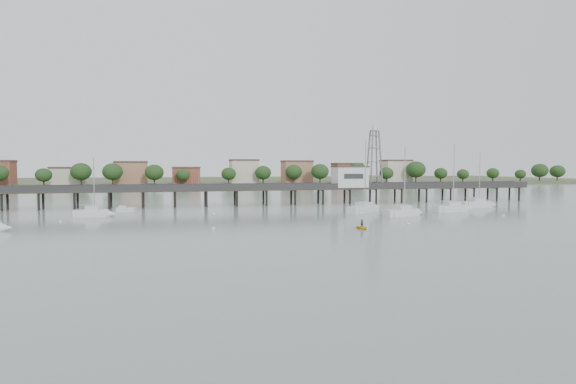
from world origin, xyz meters
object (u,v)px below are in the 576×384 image
pier (250,189)px  sailboat_f (408,212)px  sailboat_e (482,204)px  yellow_dinghy (362,229)px  sailboat_d (457,208)px  white_tender (126,210)px  sailboat_b (98,213)px  lattice_tower (374,159)px  sailboat_c (368,209)px

pier → sailboat_f: bearing=-52.3°
sailboat_f → sailboat_e: bearing=11.9°
pier → yellow_dinghy: (8.41, -46.76, -3.79)m
sailboat_d → sailboat_f: bearing=-167.0°
sailboat_f → white_tender: bearing=141.7°
pier → white_tender: bearing=-160.0°
sailboat_d → yellow_dinghy: sailboat_d is taller
sailboat_b → white_tender: size_ratio=2.88×
pier → sailboat_b: size_ratio=13.33×
lattice_tower → sailboat_c: (-11.23, -22.02, -10.47)m
pier → sailboat_f: sailboat_f is taller
pier → yellow_dinghy: size_ratio=54.84×
sailboat_b → sailboat_d: 70.12m
lattice_tower → sailboat_c: bearing=-117.0°
sailboat_b → white_tender: bearing=69.5°
sailboat_c → sailboat_e: bearing=-25.8°
pier → lattice_tower: lattice_tower is taller
sailboat_c → white_tender: sailboat_c is taller
sailboat_d → sailboat_f: size_ratio=1.06×
sailboat_e → sailboat_f: bearing=-152.1°
sailboat_c → sailboat_b: (-51.66, 3.03, 0.02)m
sailboat_d → yellow_dinghy: 36.87m
lattice_tower → sailboat_d: (6.94, -25.37, -10.46)m
sailboat_e → sailboat_d: bearing=-146.4°
white_tender → yellow_dinghy: (35.70, -36.84, -0.44)m
sailboat_c → sailboat_f: sailboat_c is taller
sailboat_b → sailboat_f: size_ratio=0.83×
sailboat_f → yellow_dinghy: bearing=-151.3°
sailboat_d → sailboat_c: bearing=159.9°
lattice_tower → sailboat_b: size_ratio=1.38×
sailboat_b → sailboat_d: (69.82, -6.39, -0.02)m
sailboat_b → yellow_dinghy: bearing=-31.1°
pier → sailboat_f: 39.67m
lattice_tower → sailboat_b: 66.52m
sailboat_e → white_tender: 77.58m
lattice_tower → yellow_dinghy: 53.32m
sailboat_b → sailboat_e: 81.28m
sailboat_f → sailboat_b: bearing=151.8°
sailboat_b → sailboat_d: bearing=-1.4°
sailboat_c → sailboat_d: sailboat_c is taller
lattice_tower → sailboat_f: lattice_tower is taller
lattice_tower → white_tender: 60.57m
sailboat_f → white_tender: (-51.45, 21.38, -0.20)m
sailboat_b → sailboat_f: sailboat_f is taller
sailboat_d → yellow_dinghy: bearing=-154.2°
sailboat_e → yellow_dinghy: 50.55m
sailboat_f → sailboat_c: bearing=97.0°
sailboat_b → white_tender: (4.09, 9.06, -0.22)m
white_tender → yellow_dinghy: bearing=-29.3°
sailboat_c → sailboat_f: bearing=-101.1°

